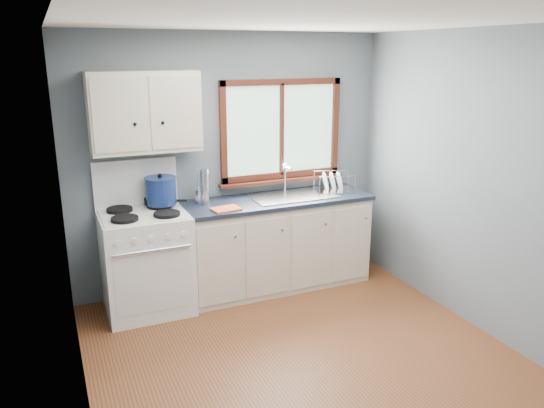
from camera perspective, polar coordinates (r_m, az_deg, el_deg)
name	(u,v)px	position (r m, az deg, el deg)	size (l,w,h in m)	color
floor	(313,369)	(4.22, 4.46, -17.25)	(3.20, 3.60, 0.02)	brown
ceiling	(322,18)	(3.54, 5.39, 19.33)	(3.20, 3.60, 0.02)	white
wall_back	(231,162)	(5.30, -4.44, 4.50)	(3.20, 0.02, 2.50)	slate
wall_front	(536,330)	(2.37, 26.53, -12.06)	(3.20, 0.02, 2.50)	slate
wall_left	(71,242)	(3.27, -20.84, -3.79)	(0.02, 3.60, 2.50)	slate
wall_right	(493,187)	(4.65, 22.64, 1.69)	(0.02, 3.60, 2.50)	slate
gas_range	(146,259)	(4.97, -13.39, -5.78)	(0.76, 0.69, 1.36)	white
base_cabinets	(276,247)	(5.37, 0.46, -4.63)	(1.85, 0.60, 0.88)	beige
countertop	(276,200)	(5.22, 0.48, 0.42)	(1.89, 0.64, 0.04)	black
sink	(293,202)	(5.30, 2.25, 0.20)	(0.84, 0.46, 0.44)	silver
window	(282,137)	(5.42, 1.03, 7.23)	(1.36, 0.10, 1.03)	#9EC6A8
upper_cabinets	(145,112)	(4.83, -13.55, 9.60)	(0.95, 0.35, 0.70)	beige
skillet	(159,201)	(4.99, -12.06, 0.36)	(0.42, 0.34, 0.05)	black
stockpot	(161,190)	(4.95, -11.87, 1.45)	(0.35, 0.35, 0.29)	navy
utensil_crock	(201,196)	(5.07, -7.69, 0.89)	(0.13, 0.13, 0.35)	silver
thermos	(205,187)	(5.01, -7.25, 1.84)	(0.08, 0.08, 0.34)	silver
soap_bottle	(203,185)	(5.18, -7.39, 2.02)	(0.11, 0.11, 0.28)	blue
dish_towel	(226,209)	(4.84, -4.99, -0.55)	(0.25, 0.18, 0.02)	#E8633A
dish_rack	(333,186)	(5.51, 6.62, 1.95)	(0.46, 0.39, 0.20)	silver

